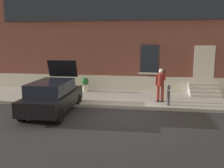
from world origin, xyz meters
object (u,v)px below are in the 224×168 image
planter_charcoal (47,83)px  bollard_near_person (169,94)px  hatchback_car_black (53,96)px  person_on_phone (161,83)px  planter_cream (85,84)px

planter_charcoal → bollard_near_person: bearing=-20.5°
hatchback_car_black → person_on_phone: hatchback_car_black is taller
bollard_near_person → planter_cream: 5.61m
planter_cream → hatchback_car_black: bearing=-95.1°
planter_charcoal → hatchback_car_black: bearing=-63.8°
planter_charcoal → planter_cream: (2.57, -0.09, 0.00)m
bollard_near_person → hatchback_car_black: bearing=-163.0°
bollard_near_person → planter_charcoal: (-7.49, 2.80, -0.11)m
bollard_near_person → planter_charcoal: 7.99m
planter_charcoal → planter_cream: size_ratio=1.00×
person_on_phone → planter_cream: size_ratio=2.03×
hatchback_car_black → planter_charcoal: bearing=116.2°
planter_cream → bollard_near_person: bearing=-28.8°
person_on_phone → planter_charcoal: 7.45m
planter_charcoal → planter_cream: 2.57m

